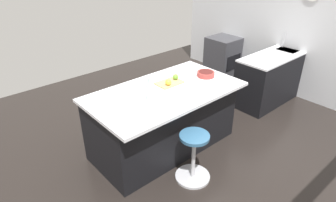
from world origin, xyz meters
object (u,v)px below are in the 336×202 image
water_bottle (149,92)px  stool_by_window (193,158)px  cutting_board (169,83)px  fruit_bowl (206,74)px  apple_green (176,77)px  kitchen_island (163,119)px  apple_yellow (168,82)px  oven_range (223,57)px

water_bottle → stool_by_window: bearing=106.9°
cutting_board → fruit_bowl: (-0.56, 0.16, 0.03)m
apple_green → fruit_bowl: size_ratio=0.31×
kitchen_island → water_bottle: water_bottle is taller
stool_by_window → apple_green: (-0.46, -0.84, 0.67)m
cutting_board → water_bottle: size_ratio=1.15×
stool_by_window → cutting_board: size_ratio=1.79×
cutting_board → fruit_bowl: size_ratio=1.43×
kitchen_island → apple_yellow: (-0.11, -0.02, 0.52)m
apple_green → fruit_bowl: bearing=158.4°
cutting_board → fruit_bowl: bearing=164.1°
apple_green → apple_yellow: size_ratio=0.96×
kitchen_island → stool_by_window: kitchen_island is taller
stool_by_window → fruit_bowl: size_ratio=2.57×
stool_by_window → apple_yellow: 1.05m
stool_by_window → cutting_board: (-0.34, -0.83, 0.62)m
stool_by_window → fruit_bowl: fruit_bowl is taller
stool_by_window → cutting_board: bearing=-112.2°
kitchen_island → cutting_board: (-0.18, -0.08, 0.46)m
kitchen_island → fruit_bowl: fruit_bowl is taller
kitchen_island → water_bottle: bearing=21.7°
water_bottle → apple_green: bearing=-160.6°
stool_by_window → cutting_board: cutting_board is taller
oven_range → kitchen_island: bearing=23.1°
oven_range → kitchen_island: 2.91m
cutting_board → apple_green: (-0.13, -0.01, 0.05)m
oven_range → apple_yellow: 2.86m
cutting_board → apple_yellow: 0.11m
oven_range → cutting_board: cutting_board is taller
apple_green → stool_by_window: bearing=61.1°
kitchen_island → fruit_bowl: (-0.74, 0.08, 0.49)m
apple_yellow → water_bottle: bearing=19.0°
kitchen_island → water_bottle: 0.68m
oven_range → fruit_bowl: size_ratio=3.42×
apple_yellow → water_bottle: 0.48m
cutting_board → apple_yellow: size_ratio=4.44×
kitchen_island → fruit_bowl: bearing=173.9°
stool_by_window → apple_yellow: bearing=-109.0°
stool_by_window → water_bottle: (0.19, -0.61, 0.74)m
oven_range → water_bottle: 3.33m
apple_yellow → stool_by_window: bearing=71.0°
apple_green → kitchen_island: bearing=16.8°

